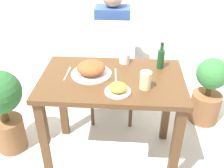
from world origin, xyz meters
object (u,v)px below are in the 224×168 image
Objects in this scene: chair_far at (113,65)px; side_plate at (118,89)px; food_plate at (91,69)px; potted_plant_right at (208,91)px; drink_cup at (125,58)px; person_figure at (113,44)px; potted_plant_left at (3,106)px; juice_glass at (146,80)px; sauce_bottle at (161,58)px.

chair_far reaches higher than side_plate.
food_plate reaches higher than potted_plant_right.
drink_cup is (0.03, 0.41, 0.01)m from side_plate.
side_plate is 0.14× the size of person_figure.
person_figure reaches higher than food_plate.
potted_plant_left is (-0.83, -0.60, -0.08)m from chair_far.
potted_plant_right is at bearing -6.86° from chair_far.
food_plate is 0.38× the size of potted_plant_left.
drink_cup is 0.68× the size of juice_glass.
side_plate is at bearing -47.06° from food_plate.
potted_plant_right is at bearing 41.45° from side_plate.
food_plate is at bearing -95.21° from person_figure.
potted_plant_left is 1.12× the size of potted_plant_right.
side_plate reaches higher than potted_plant_right.
person_figure is at bearing 95.38° from side_plate.
juice_glass is at bearing -67.75° from drink_cup.
person_figure is at bearing 100.50° from drink_cup.
chair_far is 1.37× the size of potted_plant_right.
sauce_bottle is (0.29, 0.34, 0.05)m from side_plate.
potted_plant_left reaches higher than potted_plant_right.
chair_far is at bearing 173.14° from potted_plant_right.
juice_glass reaches higher than potted_plant_right.
side_plate is 1.18m from potted_plant_right.
side_plate is 0.25× the size of potted_plant_right.
drink_cup is at bearing -74.84° from chair_far.
chair_far is 0.87m from side_plate.
food_plate is 0.24× the size of person_figure.
juice_glass is 0.58× the size of sauce_bottle.
chair_far is 0.69m from food_plate.
food_plate is 3.55× the size of drink_cup.
potted_plant_right is at bearing -25.72° from person_figure.
potted_plant_left is at bearing 166.24° from side_plate.
drink_cup reaches higher than potted_plant_left.
food_plate is 0.98m from person_figure.
potted_plant_right is (0.52, 0.37, -0.51)m from sauce_bottle.
drink_cup is (0.23, 0.20, -0.01)m from food_plate.
drink_cup is 0.11× the size of potted_plant_left.
potted_plant_right is (0.78, 0.31, -0.47)m from drink_cup.
person_figure reaches higher than potted_plant_right.
side_plate is at bearing -130.23° from sauce_bottle.
side_plate is 2.10× the size of drink_cup.
potted_plant_left is (-0.94, -0.19, -0.36)m from drink_cup.
potted_plant_right is at bearing 26.67° from food_plate.
potted_plant_right is (0.90, -0.11, -0.18)m from chair_far.
side_plate is (0.20, -0.21, -0.02)m from food_plate.
potted_plant_left is 0.63× the size of person_figure.
potted_plant_right is at bearing 35.61° from sauce_bottle.
drink_cup is 0.96m from potted_plant_right.
chair_far is 0.69m from sauce_bottle.
person_figure is at bearing 49.38° from potted_plant_left.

